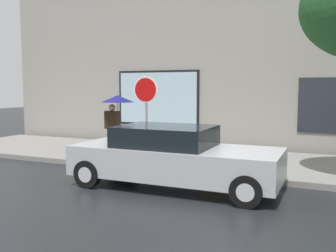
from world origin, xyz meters
The scene contains 7 objects.
ground_plane centered at (0.00, 0.00, 0.00)m, with size 60.00×60.00×0.00m, color black.
sidewalk centered at (0.00, 3.00, 0.07)m, with size 20.00×4.00×0.15m, color gray.
building_facade centered at (-0.03, 5.50, 3.48)m, with size 20.00×0.67×7.00m.
parked_car centered at (-0.32, -0.05, 0.70)m, with size 4.73×1.91×1.41m.
fire_hydrant centered at (0.07, 1.62, 0.53)m, with size 0.30×0.44×0.78m.
pedestrian_with_umbrella centered at (-3.37, 2.48, 1.67)m, with size 1.05×1.05×1.89m.
stop_sign centered at (-1.89, 1.67, 1.88)m, with size 0.76×0.10×2.45m.
Camera 1 is at (2.98, -7.92, 2.29)m, focal length 40.49 mm.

